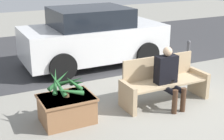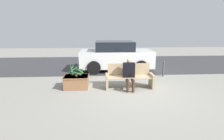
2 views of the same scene
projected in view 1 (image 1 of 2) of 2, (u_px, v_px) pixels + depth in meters
name	position (u px, v px, depth m)	size (l,w,h in m)	color
ground_plane	(184.00, 107.00, 6.30)	(30.00, 30.00, 0.00)	gray
road_surface	(86.00, 48.00, 10.70)	(20.00, 6.00, 0.01)	#38383A
bench	(163.00, 82.00, 6.44)	(1.87, 0.59, 0.93)	tan
person_seated	(169.00, 74.00, 6.17)	(0.45, 0.63, 1.21)	black
planter_box	(67.00, 108.00, 5.64)	(0.97, 0.74, 0.49)	#936642
potted_plant	(66.00, 84.00, 5.49)	(0.68, 0.68, 0.51)	brown
parked_car	(93.00, 37.00, 8.72)	(3.93, 1.98, 1.62)	silver
bollard_post	(188.00, 53.00, 8.58)	(0.10, 0.10, 0.77)	#4C4C51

